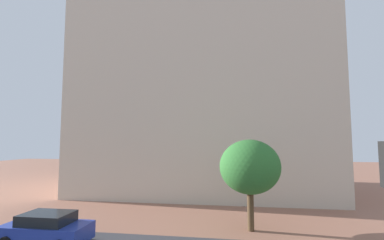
{
  "coord_description": "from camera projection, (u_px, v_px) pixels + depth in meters",
  "views": [
    {
      "loc": [
        1.33,
        -2.69,
        4.91
      ],
      "look_at": [
        -0.43,
        9.19,
        5.93
      ],
      "focal_mm": 24.8,
      "sensor_mm": 36.0,
      "label": 1
    }
  ],
  "objects": [
    {
      "name": "landmark_building",
      "position": [
        205.0,
        86.0,
        29.18
      ],
      "size": [
        23.85,
        15.54,
        36.63
      ],
      "color": "beige",
      "rests_on": "ground_plane"
    },
    {
      "name": "car_blue",
      "position": [
        47.0,
        229.0,
        12.8
      ],
      "size": [
        4.06,
        2.08,
        1.5
      ],
      "color": "#23389E",
      "rests_on": "ground_plane"
    },
    {
      "name": "tree_curb_far",
      "position": [
        250.0,
        167.0,
        15.05
      ],
      "size": [
        3.42,
        3.42,
        5.08
      ],
      "color": "#4C3823",
      "rests_on": "ground_plane"
    }
  ]
}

